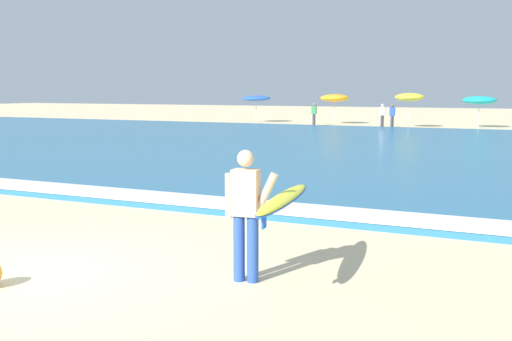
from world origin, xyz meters
TOP-DOWN VIEW (x-y plane):
  - ground_plane at (0.00, 0.00)m, footprint 160.00×160.00m
  - sea at (0.00, 18.37)m, footprint 120.00×28.00m
  - surf_foam at (0.00, 4.97)m, footprint 120.00×1.25m
  - surfer_with_board at (2.96, 0.94)m, footprint 1.08×2.34m
  - beach_umbrella_0 at (-13.15, 35.98)m, footprint 2.21×2.22m
  - beach_umbrella_1 at (-6.96, 36.14)m, footprint 2.07×2.08m
  - beach_umbrella_2 at (-1.26, 34.21)m, footprint 1.86×1.89m
  - beach_umbrella_3 at (2.95, 35.81)m, footprint 2.13×2.14m
  - beachgoer_near_row_left at (-2.00, 32.50)m, footprint 0.32×0.20m
  - beachgoer_near_row_mid at (-7.59, 33.44)m, footprint 0.32×0.20m
  - beachgoer_near_row_right at (-2.74, 32.99)m, footprint 0.32×0.20m

SIDE VIEW (x-z plane):
  - ground_plane at x=0.00m, z-range 0.00..0.00m
  - sea at x=0.00m, z-range 0.00..0.14m
  - surf_foam at x=0.00m, z-range 0.14..0.15m
  - beachgoer_near_row_left at x=-2.00m, z-range 0.05..1.63m
  - beachgoer_near_row_mid at x=-7.59m, z-range 0.05..1.63m
  - beachgoer_near_row_right at x=-2.74m, z-range 0.05..1.63m
  - surfer_with_board at x=2.96m, z-range 0.16..1.89m
  - beach_umbrella_3 at x=2.95m, z-range 0.75..2.86m
  - beach_umbrella_0 at x=-13.15m, z-range 0.79..2.87m
  - beach_umbrella_1 at x=-6.96m, z-range 0.79..2.99m
  - beach_umbrella_2 at x=-1.26m, z-range 0.85..3.16m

